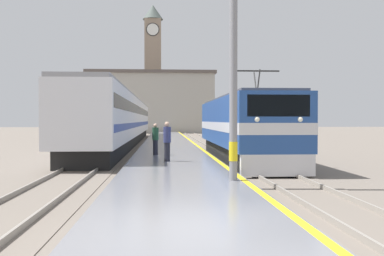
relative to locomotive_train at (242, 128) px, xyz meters
The scene contains 11 objects.
ground_plane 14.86m from the locomotive_train, 104.41° to the left, with size 200.00×200.00×0.00m, color #70665B.
platform 10.12m from the locomotive_train, 111.56° to the left, with size 4.25×140.00×0.30m.
rail_track_near 9.45m from the locomotive_train, 90.00° to the left, with size 2.83×140.00×0.16m.
rail_track_far 12.17m from the locomotive_train, 129.56° to the left, with size 2.83×140.00×0.16m.
locomotive_train is the anchor object (origin of this frame).
passenger_train 18.23m from the locomotive_train, 114.89° to the left, with size 2.92×44.04×4.09m.
catenary_mast 10.42m from the locomotive_train, 101.17° to the right, with size 2.34×0.27×7.98m.
person_on_platform 5.28m from the locomotive_train, 139.73° to the right, with size 0.34×0.34×1.79m.
second_waiting_passenger 4.65m from the locomotive_train, behind, with size 0.34×0.34×1.68m.
clock_tower 62.29m from the locomotive_train, 95.61° to the left, with size 3.83×3.83×23.75m.
station_building 51.93m from the locomotive_train, 96.72° to the left, with size 20.99×8.11×10.15m.
Camera 1 is at (-0.55, -7.93, 2.16)m, focal length 42.00 mm.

